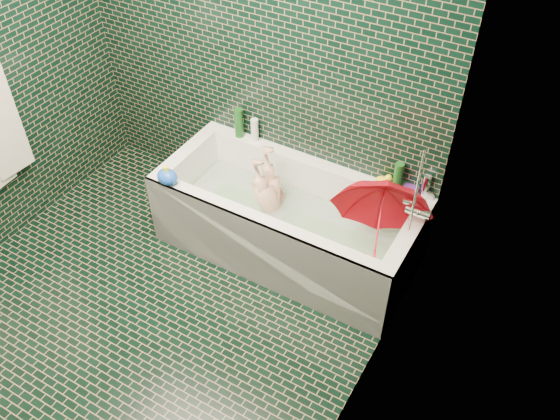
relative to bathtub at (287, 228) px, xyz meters
The scene contains 18 objects.
floor 1.12m from the bathtub, 114.07° to the right, with size 2.80×2.80×0.00m, color black.
wall_back 1.20m from the bathtub, 138.90° to the left, with size 2.80×2.80×0.00m, color black.
wall_right 1.68m from the bathtub, 49.85° to the right, with size 2.80×2.80×0.00m, color black.
bathtub is the anchor object (origin of this frame).
bath_mat 0.06m from the bathtub, 90.00° to the left, with size 1.35×0.47×0.01m, color #55CD29.
water 0.09m from the bathtub, 90.00° to the left, with size 1.48×0.53×0.00m, color silver.
faucet 0.99m from the bathtub, ahead, with size 0.18×0.19×0.55m.
child 0.18m from the bathtub, 159.68° to the left, with size 0.29×0.19×0.81m, color #E2AA8D.
umbrella 0.73m from the bathtub, ahead, with size 0.58×0.58×0.51m, color red.
soap_bottle_a 0.94m from the bathtub, 23.64° to the left, with size 0.09×0.09×0.23m, color white.
soap_bottle_b 0.83m from the bathtub, 24.54° to the left, with size 0.10×0.10×0.21m, color #4C1D6E.
soap_bottle_c 0.78m from the bathtub, 30.17° to the left, with size 0.12×0.12×0.16m, color #164E18.
bottle_right_tall 0.81m from the bathtub, 30.52° to the left, with size 0.06×0.06×0.20m, color #164E18.
bottle_right_pump 0.95m from the bathtub, 25.17° to the left, with size 0.05×0.05×0.17m, color silver.
bottle_left_tall 0.80m from the bathtub, 149.39° to the left, with size 0.06×0.06×0.22m, color #164E18.
bottle_left_short 0.71m from the bathtub, 142.20° to the left, with size 0.05×0.05×0.17m, color white.
rubber_duck 0.72m from the bathtub, 33.56° to the left, with size 0.12×0.08×0.10m.
bath_toy 0.85m from the bathtub, 154.53° to the right, with size 0.16×0.14×0.13m.
Camera 1 is at (1.82, -1.45, 2.98)m, focal length 38.00 mm.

